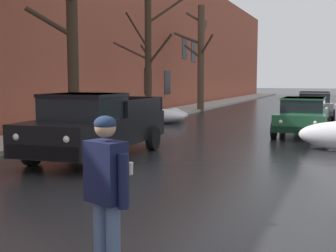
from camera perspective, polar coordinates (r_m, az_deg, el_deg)
left_sidewalk_slab at (r=23.72m, az=-3.38°, el=1.05°), size 2.43×80.00×0.15m
brick_townhouse_facade at (r=24.58m, az=-7.15°, el=12.66°), size 0.63×80.00×9.98m
snow_bank_mid_block_left at (r=21.60m, az=-1.66°, el=1.28°), size 2.99×1.27×0.70m
snow_bank_along_right_kerb at (r=22.68m, az=0.44°, el=1.43°), size 1.85×0.98×0.67m
bare_tree_second_along_sidewalk at (r=16.08m, az=-12.43°, el=12.56°), size 2.44×3.51×7.47m
bare_tree_mid_block at (r=21.65m, az=-2.50°, el=8.89°), size 2.96×2.96×6.11m
bare_tree_far_down_block at (r=29.54m, az=4.11°, el=9.00°), size 3.48×3.78×6.83m
pickup_truck_black_approaching_near_lane at (r=12.20m, az=-9.13°, el=0.08°), size 2.43×5.51×1.76m
sedan_green_parked_kerbside_close at (r=17.72m, az=16.78°, el=1.31°), size 1.98×4.24×1.42m
sedan_grey_parked_kerbside_mid at (r=25.38m, az=18.10°, el=2.63°), size 2.21×4.23×1.42m
pedestrian_with_coffee at (r=4.72m, az=-7.87°, el=-7.49°), size 0.63×0.38×1.76m
fire_hydrant at (r=15.86m, az=-10.27°, el=-0.49°), size 0.42×0.22×0.71m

